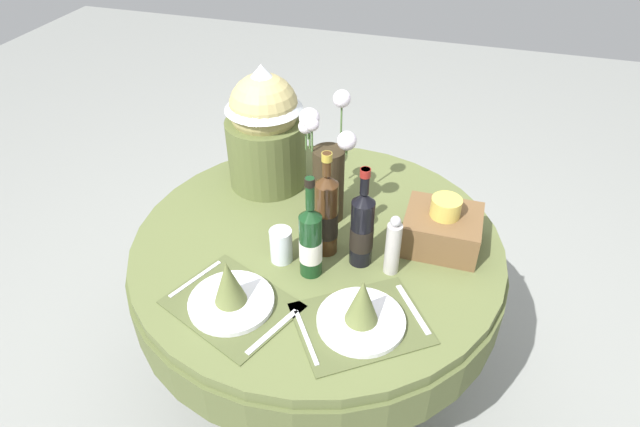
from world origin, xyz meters
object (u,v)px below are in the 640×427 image
place_setting_right (362,312)px  wine_bottle_right (326,215)px  tumbler_mid (281,245)px  woven_basket_side_right (442,228)px  dining_table (317,267)px  wine_bottle_left (311,241)px  pepper_mill (393,247)px  gift_tub_back_left (265,123)px  place_setting_left (230,293)px  flower_vase (327,169)px  wine_bottle_centre (362,228)px

place_setting_right → wine_bottle_right: size_ratio=1.21×
tumbler_mid → woven_basket_side_right: 0.50m
dining_table → wine_bottle_left: size_ratio=3.60×
wine_bottle_left → pepper_mill: 0.24m
gift_tub_back_left → wine_bottle_right: bearing=-44.9°
place_setting_left → wine_bottle_right: bearing=58.1°
wine_bottle_left → woven_basket_side_right: (0.35, 0.24, -0.06)m
pepper_mill → woven_basket_side_right: 0.21m
tumbler_mid → gift_tub_back_left: gift_tub_back_left is taller
place_setting_left → place_setting_right: (0.36, 0.04, 0.00)m
flower_vase → woven_basket_side_right: flower_vase is taller
wine_bottle_centre → woven_basket_side_right: size_ratio=1.44×
wine_bottle_left → gift_tub_back_left: size_ratio=0.75×
dining_table → wine_bottle_right: 0.27m
place_setting_left → tumbler_mid: place_setting_left is taller
wine_bottle_right → place_setting_left: bearing=-121.9°
place_setting_left → place_setting_right: 0.36m
wine_bottle_left → wine_bottle_right: bearing=81.8°
place_setting_right → wine_bottle_centre: size_ratio=1.28×
wine_bottle_centre → tumbler_mid: (-0.23, -0.06, -0.07)m
wine_bottle_right → woven_basket_side_right: size_ratio=1.53×
wine_bottle_left → tumbler_mid: bearing=165.1°
wine_bottle_right → pepper_mill: size_ratio=1.73×
place_setting_right → wine_bottle_centre: bearing=103.9°
place_setting_right → wine_bottle_right: wine_bottle_right is taller
place_setting_left → flower_vase: (0.14, 0.47, 0.14)m
dining_table → place_setting_left: bearing=-112.7°
place_setting_right → gift_tub_back_left: size_ratio=0.95×
wine_bottle_centre → place_setting_right: bearing=-76.1°
place_setting_right → pepper_mill: size_ratio=2.09×
tumbler_mid → place_setting_right: bearing=-31.9°
wine_bottle_right → gift_tub_back_left: size_ratio=0.78×
place_setting_left → gift_tub_back_left: 0.66m
flower_vase → wine_bottle_centre: size_ratio=1.32×
flower_vase → tumbler_mid: flower_vase is taller
wine_bottle_left → wine_bottle_centre: bearing=34.7°
flower_vase → wine_bottle_left: 0.29m
gift_tub_back_left → flower_vase: bearing=-28.2°
place_setting_left → flower_vase: 0.51m
dining_table → tumbler_mid: size_ratio=10.91×
dining_table → place_setting_left: 0.41m
place_setting_right → flower_vase: flower_vase is taller
pepper_mill → gift_tub_back_left: 0.65m
flower_vase → wine_bottle_right: 0.18m
tumbler_mid → pepper_mill: (0.33, 0.05, 0.04)m
dining_table → wine_bottle_right: size_ratio=3.43×
wine_bottle_left → gift_tub_back_left: (-0.30, 0.42, 0.12)m
wine_bottle_centre → gift_tub_back_left: 0.55m
wine_bottle_left → pepper_mill: (0.23, 0.07, -0.03)m
place_setting_right → wine_bottle_left: bearing=140.8°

